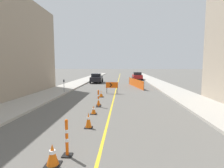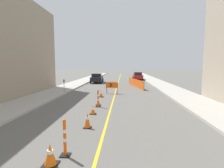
{
  "view_description": "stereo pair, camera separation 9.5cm",
  "coord_description": "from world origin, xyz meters",
  "px_view_note": "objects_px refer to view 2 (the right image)",
  "views": [
    {
      "loc": [
        0.74,
        0.88,
        2.95
      ],
      "look_at": [
        -0.33,
        19.14,
        1.0
      ],
      "focal_mm": 28.0,
      "sensor_mm": 36.0,
      "label": 1
    },
    {
      "loc": [
        0.83,
        0.89,
        2.95
      ],
      "look_at": [
        -0.33,
        19.14,
        1.0
      ],
      "focal_mm": 28.0,
      "sensor_mm": 36.0,
      "label": 2
    }
  ],
  "objects_px": {
    "traffic_cone_fourth": "(93,110)",
    "delineator_post_front": "(65,140)",
    "delineator_post_rear": "(98,100)",
    "traffic_cone_third": "(87,120)",
    "traffic_cone_farthest": "(101,94)",
    "traffic_cone_second": "(50,155)",
    "arrow_barricade_primary": "(112,85)",
    "parked_car_curb_near": "(97,78)",
    "traffic_cone_fifth": "(98,102)",
    "parking_meter_far_curb": "(64,83)",
    "parked_car_curb_mid": "(138,76)"
  },
  "relations": [
    {
      "from": "traffic_cone_fourth",
      "to": "delineator_post_front",
      "type": "bearing_deg",
      "value": -90.67
    },
    {
      "from": "delineator_post_rear",
      "to": "traffic_cone_third",
      "type": "bearing_deg",
      "value": -88.66
    },
    {
      "from": "traffic_cone_farthest",
      "to": "delineator_post_front",
      "type": "distance_m",
      "value": 10.73
    },
    {
      "from": "traffic_cone_second",
      "to": "arrow_barricade_primary",
      "type": "relative_size",
      "value": 0.51
    },
    {
      "from": "traffic_cone_third",
      "to": "arrow_barricade_primary",
      "type": "xyz_separation_m",
      "value": [
        0.51,
        10.23,
        0.49
      ]
    },
    {
      "from": "parked_car_curb_near",
      "to": "delineator_post_rear",
      "type": "bearing_deg",
      "value": -83.4
    },
    {
      "from": "traffic_cone_fourth",
      "to": "traffic_cone_farthest",
      "type": "distance_m",
      "value": 5.77
    },
    {
      "from": "traffic_cone_fifth",
      "to": "delineator_post_front",
      "type": "xyz_separation_m",
      "value": [
        -0.03,
        -7.38,
        0.28
      ]
    },
    {
      "from": "traffic_cone_second",
      "to": "arrow_barricade_primary",
      "type": "height_order",
      "value": "arrow_barricade_primary"
    },
    {
      "from": "arrow_barricade_primary",
      "to": "parked_car_curb_near",
      "type": "height_order",
      "value": "parked_car_curb_near"
    },
    {
      "from": "traffic_cone_third",
      "to": "parked_car_curb_near",
      "type": "relative_size",
      "value": 0.17
    },
    {
      "from": "traffic_cone_second",
      "to": "traffic_cone_fourth",
      "type": "height_order",
      "value": "traffic_cone_second"
    },
    {
      "from": "traffic_cone_third",
      "to": "parking_meter_far_curb",
      "type": "distance_m",
      "value": 11.1
    },
    {
      "from": "traffic_cone_fourth",
      "to": "parked_car_curb_mid",
      "type": "distance_m",
      "value": 26.27
    },
    {
      "from": "traffic_cone_third",
      "to": "arrow_barricade_primary",
      "type": "bearing_deg",
      "value": 87.16
    },
    {
      "from": "traffic_cone_second",
      "to": "traffic_cone_third",
      "type": "bearing_deg",
      "value": 81.67
    },
    {
      "from": "parking_meter_far_curb",
      "to": "traffic_cone_farthest",
      "type": "bearing_deg",
      "value": -25.08
    },
    {
      "from": "traffic_cone_second",
      "to": "parking_meter_far_curb",
      "type": "height_order",
      "value": "parking_meter_far_curb"
    },
    {
      "from": "traffic_cone_second",
      "to": "parked_car_curb_near",
      "type": "relative_size",
      "value": 0.15
    },
    {
      "from": "parked_car_curb_mid",
      "to": "delineator_post_front",
      "type": "bearing_deg",
      "value": -100.0
    },
    {
      "from": "traffic_cone_third",
      "to": "traffic_cone_fourth",
      "type": "bearing_deg",
      "value": 93.49
    },
    {
      "from": "traffic_cone_farthest",
      "to": "delineator_post_front",
      "type": "xyz_separation_m",
      "value": [
        0.18,
        -10.72,
        0.25
      ]
    },
    {
      "from": "delineator_post_front",
      "to": "delineator_post_rear",
      "type": "distance_m",
      "value": 6.82
    },
    {
      "from": "delineator_post_rear",
      "to": "arrow_barricade_primary",
      "type": "xyz_separation_m",
      "value": [
        0.61,
        6.01,
        0.32
      ]
    },
    {
      "from": "traffic_cone_fourth",
      "to": "parking_meter_far_curb",
      "type": "bearing_deg",
      "value": 119.8
    },
    {
      "from": "traffic_cone_fourth",
      "to": "delineator_post_front",
      "type": "relative_size",
      "value": 0.41
    },
    {
      "from": "parked_car_curb_near",
      "to": "parking_meter_far_curb",
      "type": "xyz_separation_m",
      "value": [
        -1.79,
        -11.51,
        0.29
      ]
    },
    {
      "from": "traffic_cone_second",
      "to": "parking_meter_far_curb",
      "type": "distance_m",
      "value": 13.89
    },
    {
      "from": "parked_car_curb_near",
      "to": "traffic_cone_third",
      "type": "bearing_deg",
      "value": -84.85
    },
    {
      "from": "arrow_barricade_primary",
      "to": "parked_car_curb_mid",
      "type": "height_order",
      "value": "parked_car_curb_mid"
    },
    {
      "from": "delineator_post_rear",
      "to": "parking_meter_far_curb",
      "type": "bearing_deg",
      "value": 127.33
    },
    {
      "from": "arrow_barricade_primary",
      "to": "traffic_cone_second",
      "type": "bearing_deg",
      "value": -95.1
    },
    {
      "from": "parking_meter_far_curb",
      "to": "parked_car_curb_near",
      "type": "bearing_deg",
      "value": 81.18
    },
    {
      "from": "delineator_post_front",
      "to": "arrow_barricade_primary",
      "type": "bearing_deg",
      "value": 86.83
    },
    {
      "from": "arrow_barricade_primary",
      "to": "traffic_cone_farthest",
      "type": "bearing_deg",
      "value": -113.71
    },
    {
      "from": "delineator_post_rear",
      "to": "parked_car_curb_mid",
      "type": "distance_m",
      "value": 24.42
    },
    {
      "from": "traffic_cone_farthest",
      "to": "delineator_post_rear",
      "type": "distance_m",
      "value": 3.92
    },
    {
      "from": "traffic_cone_farthest",
      "to": "parked_car_curb_mid",
      "type": "height_order",
      "value": "parked_car_curb_mid"
    },
    {
      "from": "traffic_cone_second",
      "to": "traffic_cone_farthest",
      "type": "bearing_deg",
      "value": 89.57
    },
    {
      "from": "parked_car_curb_mid",
      "to": "traffic_cone_fourth",
      "type": "bearing_deg",
      "value": -101.56
    },
    {
      "from": "traffic_cone_farthest",
      "to": "parked_car_curb_near",
      "type": "bearing_deg",
      "value": 100.13
    },
    {
      "from": "traffic_cone_farthest",
      "to": "parking_meter_far_curb",
      "type": "distance_m",
      "value": 4.7
    },
    {
      "from": "traffic_cone_fifth",
      "to": "delineator_post_front",
      "type": "relative_size",
      "value": 0.42
    },
    {
      "from": "traffic_cone_farthest",
      "to": "traffic_cone_third",
      "type": "bearing_deg",
      "value": -87.34
    },
    {
      "from": "delineator_post_rear",
      "to": "parked_car_curb_mid",
      "type": "bearing_deg",
      "value": 78.75
    },
    {
      "from": "traffic_cone_farthest",
      "to": "traffic_cone_second",
      "type": "bearing_deg",
      "value": -90.43
    },
    {
      "from": "traffic_cone_farthest",
      "to": "parked_car_curb_near",
      "type": "height_order",
      "value": "parked_car_curb_near"
    },
    {
      "from": "traffic_cone_third",
      "to": "traffic_cone_fifth",
      "type": "height_order",
      "value": "traffic_cone_third"
    },
    {
      "from": "arrow_barricade_primary",
      "to": "parked_car_curb_near",
      "type": "relative_size",
      "value": 0.29
    },
    {
      "from": "parking_meter_far_curb",
      "to": "parked_car_curb_mid",
      "type": "bearing_deg",
      "value": 62.95
    }
  ]
}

